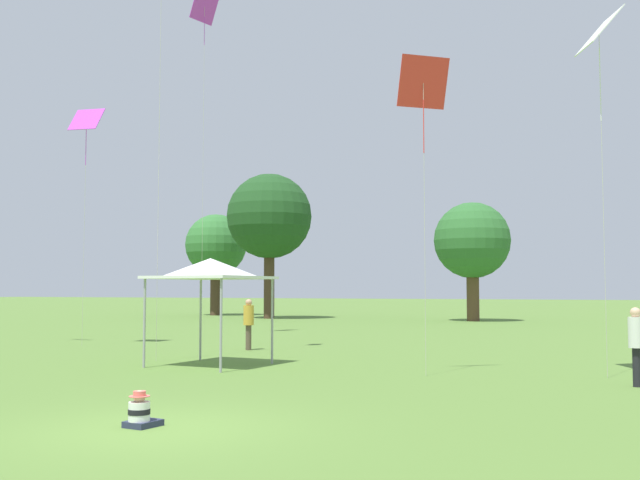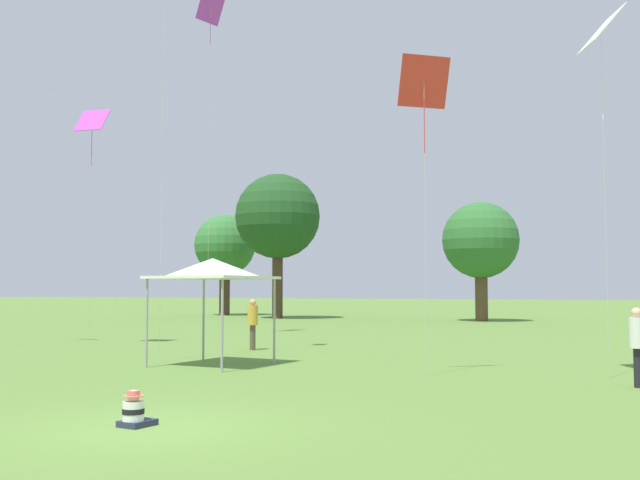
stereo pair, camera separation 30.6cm
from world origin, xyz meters
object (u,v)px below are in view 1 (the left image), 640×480
(kite_3, at_px, (423,86))
(kite_8, at_px, (205,14))
(person_standing_0, at_px, (636,339))
(kite_5, at_px, (86,124))
(seated_toddler, at_px, (140,412))
(canopy_tent, at_px, (210,269))
(distant_tree_0, at_px, (472,241))
(person_standing_1, at_px, (249,320))
(kite_6, at_px, (599,38))
(distant_tree_2, at_px, (269,217))
(distant_tree_1, at_px, (216,246))

(kite_3, height_order, kite_8, kite_8)
(person_standing_0, height_order, kite_5, kite_5)
(seated_toddler, relative_size, canopy_tent, 0.19)
(kite_8, relative_size, distant_tree_0, 2.00)
(kite_3, bearing_deg, seated_toddler, 80.06)
(person_standing_1, relative_size, kite_6, 0.20)
(distant_tree_0, bearing_deg, person_standing_0, -73.09)
(person_standing_1, distance_m, kite_5, 10.28)
(person_standing_1, relative_size, distant_tree_2, 0.17)
(person_standing_1, bearing_deg, kite_3, 109.91)
(person_standing_0, xyz_separation_m, canopy_tent, (-11.30, 0.37, 1.69))
(kite_3, xyz_separation_m, kite_6, (4.26, 1.29, 1.14))
(distant_tree_1, bearing_deg, distant_tree_2, -31.61)
(kite_5, bearing_deg, distant_tree_1, 147.04)
(person_standing_1, xyz_separation_m, kite_5, (-6.89, -0.70, 7.61))
(kite_5, xyz_separation_m, distant_tree_0, (9.71, 28.01, -3.23))
(distant_tree_1, bearing_deg, kite_3, -52.82)
(canopy_tent, relative_size, kite_5, 0.34)
(canopy_tent, relative_size, kite_6, 0.34)
(kite_6, distance_m, distant_tree_1, 46.72)
(distant_tree_0, xyz_separation_m, distant_tree_1, (-22.05, 3.10, 0.33))
(person_standing_0, bearing_deg, distant_tree_1, -88.57)
(seated_toddler, bearing_deg, kite_5, 141.06)
(person_standing_1, relative_size, canopy_tent, 0.58)
(kite_5, relative_size, distant_tree_2, 0.87)
(person_standing_1, xyz_separation_m, canopy_tent, (1.54, -5.27, 1.67))
(kite_5, bearing_deg, canopy_tent, 6.88)
(person_standing_0, xyz_separation_m, kite_8, (-18.47, 11.62, 14.20))
(kite_6, distance_m, distant_tree_0, 32.90)
(distant_tree_0, relative_size, distant_tree_1, 0.96)
(person_standing_0, bearing_deg, distant_tree_2, -92.01)
(kite_8, bearing_deg, seated_toddler, 87.86)
(person_standing_1, height_order, kite_8, kite_8)
(person_standing_0, relative_size, kite_3, 0.22)
(seated_toddler, height_order, kite_5, kite_5)
(kite_8, bearing_deg, distant_tree_2, -103.39)
(canopy_tent, distance_m, kite_5, 11.28)
(canopy_tent, relative_size, distant_tree_2, 0.29)
(kite_8, distance_m, distant_tree_2, 22.40)
(kite_8, relative_size, distant_tree_2, 1.51)
(person_standing_1, xyz_separation_m, distant_tree_2, (-12.07, 26.00, 6.48))
(person_standing_0, bearing_deg, person_standing_1, -63.95)
(canopy_tent, bearing_deg, kite_6, 6.46)
(canopy_tent, distance_m, distant_tree_0, 32.72)
(seated_toddler, relative_size, person_standing_0, 0.33)
(kite_3, xyz_separation_m, distant_tree_2, (-19.98, 31.37, 0.12))
(person_standing_1, distance_m, kite_3, 11.48)
(distant_tree_0, height_order, distant_tree_2, distant_tree_2)
(kite_5, bearing_deg, seated_toddler, -11.69)
(distant_tree_1, distance_m, distant_tree_2, 8.59)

